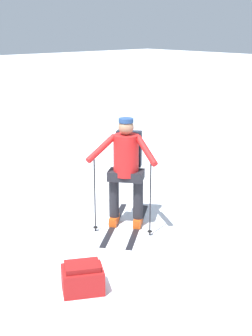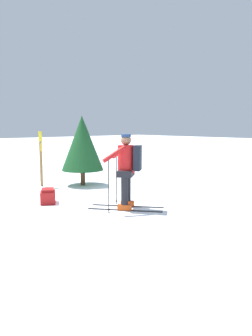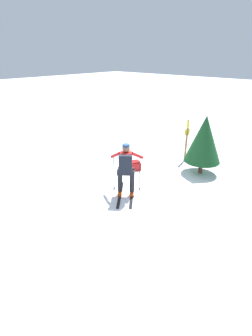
{
  "view_description": "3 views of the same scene",
  "coord_description": "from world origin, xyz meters",
  "px_view_note": "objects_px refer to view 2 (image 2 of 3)",
  "views": [
    {
      "loc": [
        3.56,
        4.61,
        2.91
      ],
      "look_at": [
        -0.8,
        -0.27,
        0.91
      ],
      "focal_mm": 50.0,
      "sensor_mm": 36.0,
      "label": 1
    },
    {
      "loc": [
        -6.09,
        4.48,
        1.83
      ],
      "look_at": [
        -0.8,
        -0.27,
        0.91
      ],
      "focal_mm": 35.0,
      "sensor_mm": 36.0,
      "label": 2
    },
    {
      "loc": [
        -6.04,
        -5.04,
        4.05
      ],
      "look_at": [
        -0.8,
        -0.27,
        0.91
      ],
      "focal_mm": 28.0,
      "sensor_mm": 36.0,
      "label": 3
    }
  ],
  "objects_px": {
    "trail_marker": "(41,154)",
    "skier": "(127,166)",
    "dropped_backpack": "(48,196)",
    "pine_tree": "(82,143)"
  },
  "relations": [
    {
      "from": "trail_marker",
      "to": "skier",
      "type": "bearing_deg",
      "value": -177.85
    },
    {
      "from": "skier",
      "to": "dropped_backpack",
      "type": "distance_m",
      "value": 2.09
    },
    {
      "from": "skier",
      "to": "dropped_backpack",
      "type": "relative_size",
      "value": 2.88
    },
    {
      "from": "skier",
      "to": "dropped_backpack",
      "type": "xyz_separation_m",
      "value": [
        1.62,
        1.07,
        -0.79
      ]
    },
    {
      "from": "dropped_backpack",
      "to": "trail_marker",
      "type": "relative_size",
      "value": 0.34
    },
    {
      "from": "skier",
      "to": "pine_tree",
      "type": "bearing_deg",
      "value": -16.55
    },
    {
      "from": "pine_tree",
      "to": "trail_marker",
      "type": "bearing_deg",
      "value": 57.37
    },
    {
      "from": "skier",
      "to": "pine_tree",
      "type": "distance_m",
      "value": 3.19
    },
    {
      "from": "trail_marker",
      "to": "pine_tree",
      "type": "relative_size",
      "value": 0.78
    },
    {
      "from": "dropped_backpack",
      "to": "pine_tree",
      "type": "height_order",
      "value": "pine_tree"
    }
  ]
}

